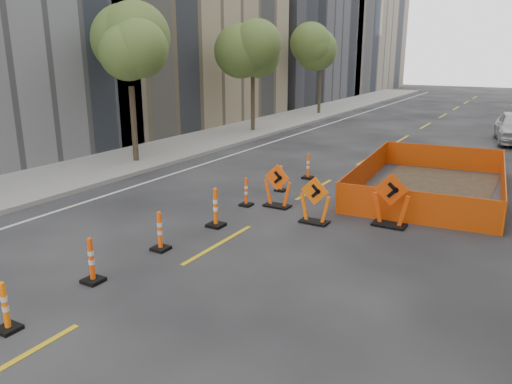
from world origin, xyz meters
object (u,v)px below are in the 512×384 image
Objects in this scene: channelizer_7 at (281,178)px; channelizer_2 at (5,306)px; channelizer_3 at (91,260)px; chevron_sign_center at (315,200)px; channelizer_6 at (246,192)px; channelizer_8 at (308,166)px; channelizer_4 at (160,231)px; chevron_sign_left at (278,186)px; channelizer_5 at (216,207)px; chevron_sign_right at (391,200)px.

channelizer_2 is at bearing -89.80° from channelizer_7.
chevron_sign_center is (2.52, 5.82, 0.18)m from channelizer_3.
channelizer_3 is at bearing 95.08° from channelizer_2.
channelizer_7 is at bearing 88.98° from channelizer_3.
channelizer_8 is (0.23, 4.17, 0.04)m from channelizer_6.
channelizer_2 is 12.52m from channelizer_8.
channelizer_6 is 0.93× the size of channelizer_8.
channelizer_4 is 6.26m from channelizer_7.
channelizer_4 reaches higher than channelizer_7.
chevron_sign_left is at bearing 85.32° from channelizer_2.
chevron_sign_left is at bearing 79.61° from channelizer_4.
channelizer_8 is at bearing 89.78° from channelizer_2.
channelizer_5 is 4.18m from channelizer_7.
chevron_sign_center is (2.46, 3.74, 0.18)m from channelizer_4.
channelizer_3 reaches higher than channelizer_4.
channelizer_8 reaches higher than channelizer_6.
channelizer_2 is 1.03× the size of channelizer_7.
channelizer_4 is 8.35m from channelizer_8.
channelizer_2 is 8.25m from chevron_sign_center.
chevron_sign_center is at bearing -63.61° from channelizer_8.
chevron_sign_center is at bearing 36.26° from channelizer_5.
channelizer_4 is at bearing 88.24° from channelizer_3.
channelizer_6 is 4.18m from channelizer_8.
chevron_sign_center reaches higher than channelizer_2.
channelizer_5 is 2.56m from chevron_sign_left.
chevron_sign_right reaches higher than channelizer_7.
channelizer_3 is at bearing -91.28° from channelizer_8.
channelizer_3 reaches higher than channelizer_6.
channelizer_8 is at bearing 90.36° from channelizer_5.
chevron_sign_right reaches higher than chevron_sign_center.
chevron_sign_left is at bearing 157.93° from chevron_sign_right.
chevron_sign_right is at bearing 63.96° from channelizer_2.
channelizer_5 is 2.11m from channelizer_6.
channelizer_2 is 0.84× the size of channelizer_5.
channelizer_2 is 0.95× the size of channelizer_8.
channelizer_3 is 7.98m from chevron_sign_right.
channelizer_7 is 3.47m from chevron_sign_center.
channelizer_7 is (0.15, 8.35, -0.05)m from channelizer_3.
channelizer_5 is at bearing -89.64° from channelizer_8.
chevron_sign_left is 3.54m from chevron_sign_right.
channelizer_3 is 0.74× the size of chevron_sign_left.
channelizer_3 is 1.11× the size of channelizer_7.
chevron_sign_right reaches higher than channelizer_6.
channelizer_6 is 0.67× the size of chevron_sign_left.
channelizer_3 is 1.01× the size of channelizer_4.
channelizer_4 reaches higher than channelizer_2.
channelizer_8 is at bearing 88.84° from channelizer_4.
channelizer_5 is at bearing 84.29° from channelizer_4.
channelizer_5 is at bearing -82.52° from channelizer_6.
channelizer_8 is 0.65× the size of chevron_sign_right.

